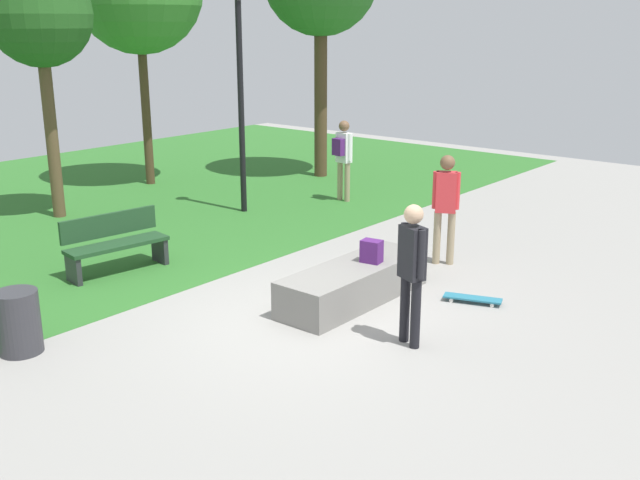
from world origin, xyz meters
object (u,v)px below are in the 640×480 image
(backpack_on_ledge, at_px, (372,251))
(skater_performing_trick, at_px, (412,264))
(tree_slender_maple, at_px, (39,17))
(pedestrian_with_backpack, at_px, (343,153))
(concrete_ledge, at_px, (354,283))
(park_bench_far_right, at_px, (115,242))
(skateboard_by_ledge, at_px, (473,298))
(lamp_post, at_px, (240,79))
(trash_bin, at_px, (18,322))
(skater_watching, at_px, (446,201))

(backpack_on_ledge, xyz_separation_m, skater_performing_trick, (-1.00, -1.30, 0.34))
(tree_slender_maple, bearing_deg, pedestrian_with_backpack, -37.04)
(concrete_ledge, bearing_deg, tree_slender_maple, 90.41)
(skater_performing_trick, bearing_deg, backpack_on_ledge, 52.39)
(backpack_on_ledge, distance_m, park_bench_far_right, 4.07)
(skateboard_by_ledge, height_order, lamp_post, lamp_post)
(trash_bin, bearing_deg, backpack_on_ledge, -27.20)
(park_bench_far_right, bearing_deg, backpack_on_ledge, -66.39)
(skater_performing_trick, distance_m, lamp_post, 7.25)
(park_bench_far_right, bearing_deg, skater_watching, -46.06)
(tree_slender_maple, height_order, pedestrian_with_backpack, tree_slender_maple)
(skateboard_by_ledge, distance_m, trash_bin, 5.89)
(tree_slender_maple, bearing_deg, skateboard_by_ledge, -83.21)
(park_bench_far_right, height_order, pedestrian_with_backpack, pedestrian_with_backpack)
(skater_watching, xyz_separation_m, lamp_post, (0.38, 4.94, 1.63))
(skater_performing_trick, height_order, lamp_post, lamp_post)
(lamp_post, bearing_deg, concrete_ledge, -118.45)
(concrete_ledge, height_order, skater_watching, skater_watching)
(skateboard_by_ledge, relative_size, pedestrian_with_backpack, 0.47)
(skater_watching, distance_m, skateboard_by_ledge, 2.00)
(skater_watching, relative_size, trash_bin, 2.33)
(concrete_ledge, relative_size, skater_performing_trick, 1.44)
(skater_watching, relative_size, skateboard_by_ledge, 2.16)
(backpack_on_ledge, height_order, park_bench_far_right, park_bench_far_right)
(park_bench_far_right, distance_m, pedestrian_with_backpack, 6.05)
(concrete_ledge, relative_size, lamp_post, 0.57)
(skater_watching, distance_m, park_bench_far_right, 5.22)
(skater_performing_trick, relative_size, park_bench_far_right, 1.06)
(skater_watching, bearing_deg, skater_performing_trick, -156.60)
(backpack_on_ledge, distance_m, skateboard_by_ledge, 1.55)
(concrete_ledge, height_order, park_bench_far_right, park_bench_far_right)
(concrete_ledge, height_order, skateboard_by_ledge, concrete_ledge)
(park_bench_far_right, bearing_deg, skater_performing_trick, -82.86)
(backpack_on_ledge, relative_size, trash_bin, 0.42)
(skater_watching, xyz_separation_m, pedestrian_with_backpack, (2.42, 3.94, 0.01))
(tree_slender_maple, bearing_deg, lamp_post, -43.81)
(backpack_on_ledge, distance_m, pedestrian_with_backpack, 5.90)
(trash_bin, bearing_deg, skater_performing_trick, -47.56)
(concrete_ledge, distance_m, trash_bin, 4.35)
(skater_performing_trick, bearing_deg, lamp_post, 61.70)
(concrete_ledge, xyz_separation_m, trash_bin, (-3.86, 2.02, 0.12))
(concrete_ledge, height_order, lamp_post, lamp_post)
(concrete_ledge, relative_size, tree_slender_maple, 0.51)
(skater_performing_trick, xyz_separation_m, skateboard_by_ledge, (1.72, 0.07, -0.96))
(backpack_on_ledge, height_order, trash_bin, backpack_on_ledge)
(skater_performing_trick, xyz_separation_m, pedestrian_with_backpack, (5.39, 5.23, 0.03))
(skater_performing_trick, bearing_deg, trash_bin, 132.44)
(skater_performing_trick, height_order, trash_bin, skater_performing_trick)
(tree_slender_maple, xyz_separation_m, trash_bin, (-3.80, -5.37, -3.46))
(skater_watching, bearing_deg, tree_slender_maple, 106.98)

